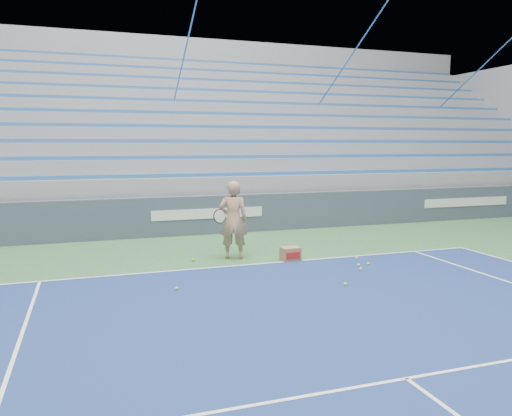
% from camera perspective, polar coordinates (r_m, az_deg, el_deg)
% --- Properties ---
extents(sponsor_barrier, '(30.00, 0.32, 1.10)m').
position_cam_1_polar(sponsor_barrier, '(14.32, -5.60, -0.76)').
color(sponsor_barrier, '#3C475B').
rests_on(sponsor_barrier, ground).
extents(bleachers, '(31.00, 9.15, 7.30)m').
position_cam_1_polar(bleachers, '(19.80, -9.45, 6.62)').
color(bleachers, gray).
rests_on(bleachers, ground).
extents(tennis_player, '(0.97, 0.91, 1.75)m').
position_cam_1_polar(tennis_player, '(11.09, -2.64, -1.38)').
color(tennis_player, tan).
rests_on(tennis_player, ground).
extents(ball_box, '(0.42, 0.33, 0.30)m').
position_cam_1_polar(ball_box, '(11.02, 3.95, -5.26)').
color(ball_box, '#936B47').
rests_on(ball_box, ground).
extents(tennis_ball_0, '(0.07, 0.07, 0.07)m').
position_cam_1_polar(tennis_ball_0, '(11.34, 11.45, -5.64)').
color(tennis_ball_0, '#C5EA30').
rests_on(tennis_ball_0, ground).
extents(tennis_ball_1, '(0.07, 0.07, 0.07)m').
position_cam_1_polar(tennis_ball_1, '(8.95, -9.06, -9.08)').
color(tennis_ball_1, '#C5EA30').
rests_on(tennis_ball_1, ground).
extents(tennis_ball_2, '(0.07, 0.07, 0.07)m').
position_cam_1_polar(tennis_ball_2, '(10.71, 11.66, -6.41)').
color(tennis_ball_2, '#C5EA30').
rests_on(tennis_ball_2, ground).
extents(tennis_ball_3, '(0.07, 0.07, 0.07)m').
position_cam_1_polar(tennis_ball_3, '(10.86, 12.71, -6.25)').
color(tennis_ball_3, '#C5EA30').
rests_on(tennis_ball_3, ground).
extents(tennis_ball_4, '(0.07, 0.07, 0.07)m').
position_cam_1_polar(tennis_ball_4, '(11.04, -7.20, -5.91)').
color(tennis_ball_4, '#C5EA30').
rests_on(tennis_ball_4, ground).
extents(tennis_ball_5, '(0.07, 0.07, 0.07)m').
position_cam_1_polar(tennis_ball_5, '(10.39, 11.86, -6.84)').
color(tennis_ball_5, '#C5EA30').
rests_on(tennis_ball_5, ground).
extents(tennis_ball_6, '(0.07, 0.07, 0.07)m').
position_cam_1_polar(tennis_ball_6, '(9.25, 10.16, -8.56)').
color(tennis_ball_6, '#C5EA30').
rests_on(tennis_ball_6, ground).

